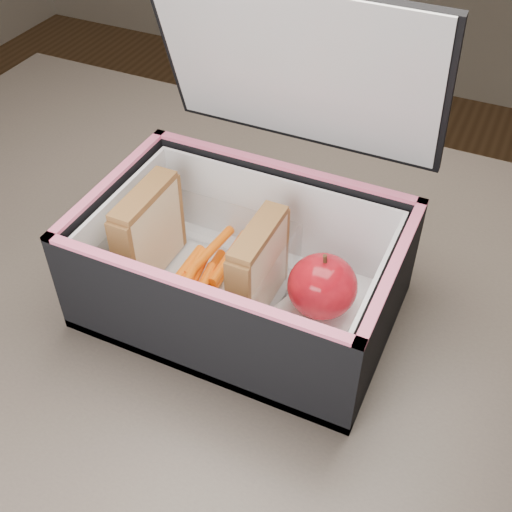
% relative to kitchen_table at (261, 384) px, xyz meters
% --- Properties ---
extents(kitchen_table, '(1.20, 0.80, 0.75)m').
position_rel_kitchen_table_xyz_m(kitchen_table, '(0.00, 0.00, 0.00)').
color(kitchen_table, brown).
rests_on(kitchen_table, ground).
extents(lunch_bag, '(0.29, 0.26, 0.29)m').
position_rel_kitchen_table_xyz_m(lunch_bag, '(-0.03, 0.02, 0.15)').
color(lunch_bag, black).
rests_on(lunch_bag, kitchen_table).
extents(plastic_tub, '(0.16, 0.12, 0.07)m').
position_rel_kitchen_table_xyz_m(plastic_tub, '(-0.07, 0.02, 0.14)').
color(plastic_tub, white).
rests_on(plastic_tub, lunch_bag).
extents(sandwich_left, '(0.02, 0.09, 0.10)m').
position_rel_kitchen_table_xyz_m(sandwich_left, '(-0.13, 0.02, 0.16)').
color(sandwich_left, '#D6B788').
rests_on(sandwich_left, plastic_tub).
extents(sandwich_right, '(0.02, 0.08, 0.09)m').
position_rel_kitchen_table_xyz_m(sandwich_right, '(-0.01, 0.02, 0.15)').
color(sandwich_right, '#D6B788').
rests_on(sandwich_right, plastic_tub).
extents(carrot_sticks, '(0.04, 0.14, 0.03)m').
position_rel_kitchen_table_xyz_m(carrot_sticks, '(-0.07, 0.01, 0.12)').
color(carrot_sticks, '#FF670C').
rests_on(carrot_sticks, plastic_tub).
extents(paper_napkin, '(0.09, 0.09, 0.01)m').
position_rel_kitchen_table_xyz_m(paper_napkin, '(0.05, 0.03, 0.11)').
color(paper_napkin, white).
rests_on(paper_napkin, lunch_bag).
extents(red_apple, '(0.07, 0.07, 0.07)m').
position_rel_kitchen_table_xyz_m(red_apple, '(0.05, 0.03, 0.14)').
color(red_apple, maroon).
rests_on(red_apple, paper_napkin).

